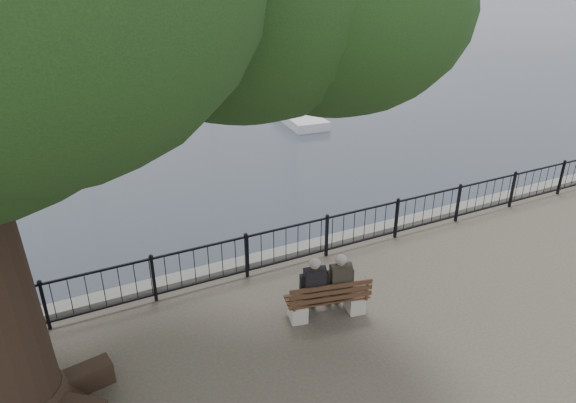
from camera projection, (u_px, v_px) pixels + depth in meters
harbor at (279, 273)px, 12.28m from camera, size 260.00×260.00×1.20m
railing at (288, 244)px, 11.43m from camera, size 22.06×0.06×1.00m
bench at (327, 303)px, 9.87m from camera, size 1.67×0.82×0.85m
person_left at (312, 288)px, 9.76m from camera, size 0.47×0.72×1.35m
person_right at (338, 284)px, 9.87m from camera, size 0.47×0.72×1.35m
lion_monument at (91, 21)px, 50.49m from camera, size 6.12×6.12×9.00m
sailboat_b at (74, 98)px, 29.37m from camera, size 1.83×4.94×10.70m
sailboat_c at (292, 111)px, 26.63m from camera, size 2.17×6.06×12.66m
sailboat_d at (285, 78)px, 34.82m from camera, size 1.62×5.15×8.77m
sailboat_f at (73, 75)px, 35.68m from camera, size 2.13×5.30×9.78m
sailboat_g at (206, 63)px, 39.83m from camera, size 3.73×6.02×10.42m
sailboat_h at (45, 63)px, 39.70m from camera, size 1.61×5.37×12.96m
sailboat_i at (73, 62)px, 40.17m from camera, size 1.74×5.20×10.45m
sailboat_j at (21, 83)px, 33.13m from camera, size 3.72×5.74×10.94m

